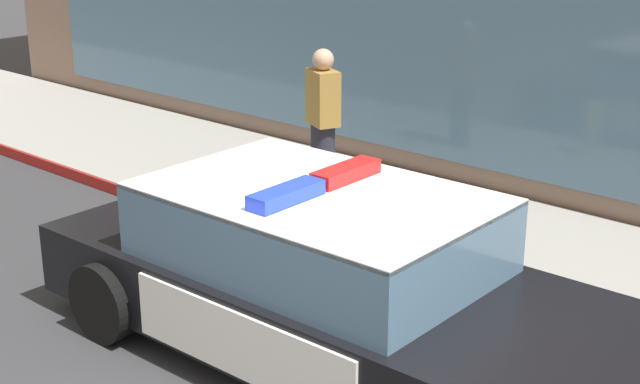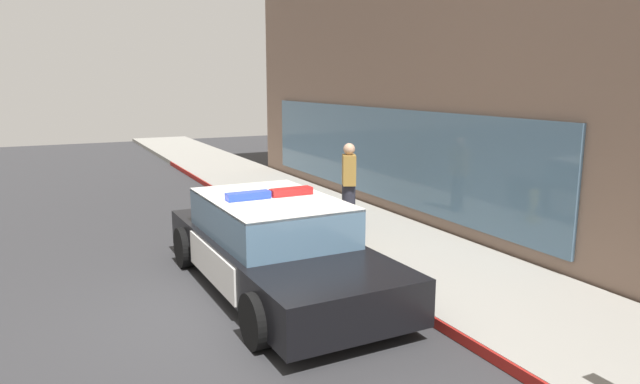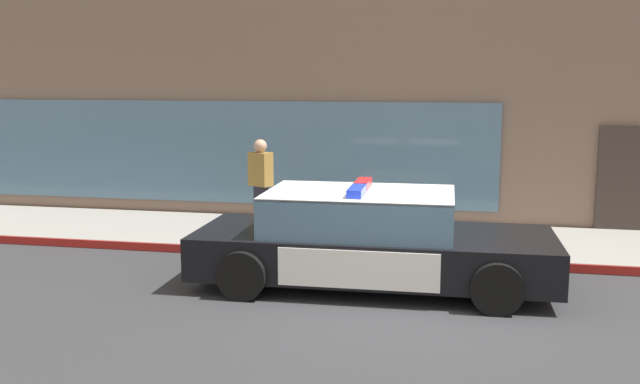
{
  "view_description": "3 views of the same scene",
  "coord_description": "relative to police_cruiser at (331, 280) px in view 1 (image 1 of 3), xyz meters",
  "views": [
    {
      "loc": [
        3.53,
        -4.38,
        3.63
      ],
      "look_at": [
        -1.71,
        1.56,
        0.91
      ],
      "focal_mm": 51.39,
      "sensor_mm": 36.0,
      "label": 1
    },
    {
      "loc": [
        6.93,
        -2.47,
        3.09
      ],
      "look_at": [
        -0.34,
        1.13,
        1.5
      ],
      "focal_mm": 31.68,
      "sensor_mm": 36.0,
      "label": 2
    },
    {
      "loc": [
        0.57,
        -9.32,
        2.99
      ],
      "look_at": [
        -1.77,
        2.24,
        1.07
      ],
      "focal_mm": 39.84,
      "sensor_mm": 36.0,
      "label": 3
    }
  ],
  "objects": [
    {
      "name": "curb_red_paint",
      "position": [
        0.7,
        1.28,
        -0.61
      ],
      "size": [
        28.8,
        0.04,
        0.14
      ],
      "primitive_type": "cube",
      "color": "maroon",
      "rests_on": "ground"
    },
    {
      "name": "police_cruiser",
      "position": [
        0.0,
        0.0,
        0.0
      ],
      "size": [
        5.11,
        2.23,
        1.49
      ],
      "rotation": [
        0.0,
        0.0,
        0.02
      ],
      "color": "black",
      "rests_on": "ground"
    },
    {
      "name": "pedestrian_on_sidewalk",
      "position": [
        -2.37,
        2.61,
        0.33
      ],
      "size": [
        0.47,
        0.4,
        1.71
      ],
      "rotation": [
        0.0,
        0.0,
        1.15
      ],
      "color": "#23232D",
      "rests_on": "sidewalk"
    },
    {
      "name": "fire_hydrant",
      "position": [
        -0.82,
        1.85,
        -0.18
      ],
      "size": [
        0.34,
        0.39,
        0.73
      ],
      "color": "gold",
      "rests_on": "sidewalk"
    },
    {
      "name": "sidewalk",
      "position": [
        0.7,
        2.68,
        -0.61
      ],
      "size": [
        48.0,
        2.76,
        0.15
      ],
      "primitive_type": "cube",
      "color": "gray",
      "rests_on": "ground"
    }
  ]
}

